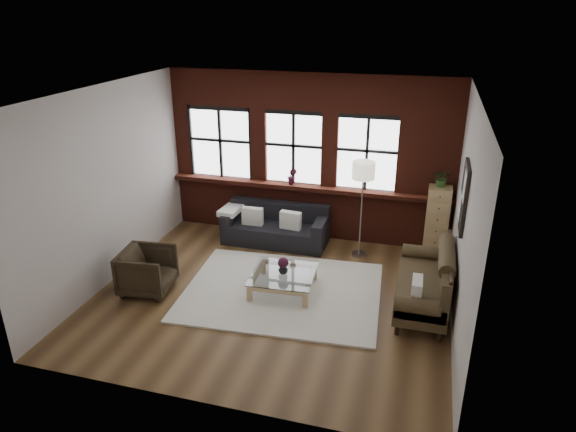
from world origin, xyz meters
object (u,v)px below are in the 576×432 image
(vase, at_px, (283,269))
(drawer_chest, at_px, (437,221))
(vintage_settee, at_px, (423,278))
(floor_lamp, at_px, (361,206))
(armchair, at_px, (147,271))
(dark_sofa, at_px, (275,226))
(coffee_table, at_px, (283,282))

(vase, distance_m, drawer_chest, 3.12)
(vintage_settee, distance_m, floor_lamp, 1.96)
(drawer_chest, xyz_separation_m, floor_lamp, (-1.33, -0.42, 0.31))
(floor_lamp, bearing_deg, armchair, -144.70)
(armchair, relative_size, floor_lamp, 0.41)
(vintage_settee, bearing_deg, drawer_chest, 85.10)
(dark_sofa, bearing_deg, vase, -69.24)
(armchair, bearing_deg, dark_sofa, -38.87)
(vase, relative_size, floor_lamp, 0.08)
(coffee_table, bearing_deg, vintage_settee, 3.30)
(vintage_settee, xyz_separation_m, vase, (-2.16, -0.12, -0.10))
(coffee_table, relative_size, drawer_chest, 0.76)
(vintage_settee, distance_m, vase, 2.17)
(dark_sofa, height_order, armchair, armchair)
(floor_lamp, bearing_deg, coffee_table, -121.34)
(armchair, relative_size, vase, 5.01)
(vintage_settee, height_order, armchair, vintage_settee)
(vase, bearing_deg, drawer_chest, 41.45)
(floor_lamp, bearing_deg, dark_sofa, 176.76)
(vintage_settee, xyz_separation_m, armchair, (-4.27, -0.69, -0.14))
(vintage_settee, xyz_separation_m, floor_lamp, (-1.17, 1.51, 0.47))
(vintage_settee, relative_size, vase, 11.96)
(coffee_table, bearing_deg, floor_lamp, 58.66)
(vintage_settee, distance_m, coffee_table, 2.19)
(drawer_chest, relative_size, floor_lamp, 0.68)
(dark_sofa, distance_m, drawer_chest, 3.01)
(dark_sofa, distance_m, vintage_settee, 3.24)
(vase, relative_size, drawer_chest, 0.12)
(vintage_settee, height_order, vase, vintage_settee)
(coffee_table, height_order, drawer_chest, drawer_chest)
(coffee_table, relative_size, floor_lamp, 0.52)
(armchair, bearing_deg, vintage_settee, -87.26)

